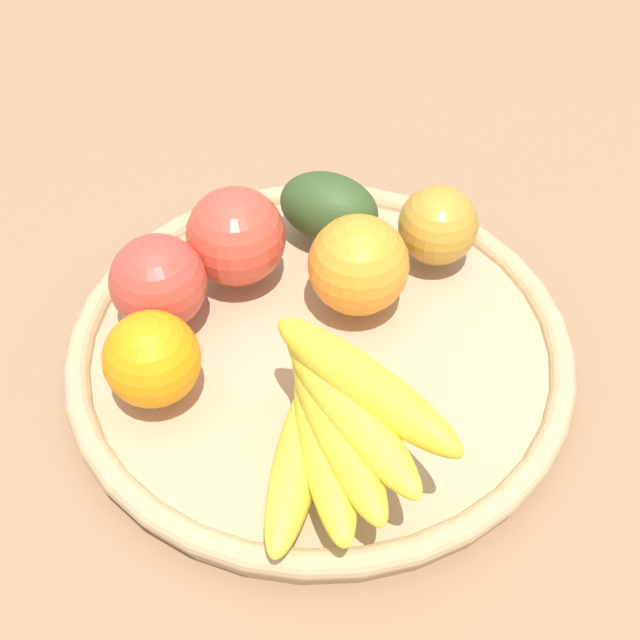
{
  "coord_description": "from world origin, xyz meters",
  "views": [
    {
      "loc": [
        -0.44,
        0.15,
        0.55
      ],
      "look_at": [
        0.0,
        0.0,
        0.05
      ],
      "focal_mm": 51.65,
      "sensor_mm": 36.0,
      "label": 1
    }
  ],
  "objects": [
    {
      "name": "avocado",
      "position": [
        0.11,
        -0.05,
        0.06
      ],
      "size": [
        0.1,
        0.1,
        0.06
      ],
      "primitive_type": "ellipsoid",
      "rotation": [
        0.0,
        0.0,
        0.81
      ],
      "color": "#314C21",
      "rests_on": "basket"
    },
    {
      "name": "apple_2",
      "position": [
        0.06,
        0.11,
        0.07
      ],
      "size": [
        0.08,
        0.08,
        0.07
      ],
      "primitive_type": "sphere",
      "rotation": [
        0.0,
        0.0,
        4.83
      ],
      "color": "#C54234",
      "rests_on": "basket"
    },
    {
      "name": "orange_0",
      "position": [
        -0.01,
        0.13,
        0.06
      ],
      "size": [
        0.07,
        0.07,
        0.07
      ],
      "primitive_type": "sphere",
      "rotation": [
        0.0,
        0.0,
        3.19
      ],
      "color": "orange",
      "rests_on": "basket"
    },
    {
      "name": "banana_bunch",
      "position": [
        -0.11,
        0.03,
        0.08
      ],
      "size": [
        0.16,
        0.14,
        0.09
      ],
      "color": "yellow",
      "rests_on": "basket"
    },
    {
      "name": "basket",
      "position": [
        0.0,
        0.0,
        0.02
      ],
      "size": [
        0.39,
        0.39,
        0.03
      ],
      "color": "tan",
      "rests_on": "ground_plane"
    },
    {
      "name": "orange_1",
      "position": [
        0.03,
        -0.04,
        0.07
      ],
      "size": [
        0.11,
        0.11,
        0.08
      ],
      "primitive_type": "sphere",
      "rotation": [
        0.0,
        0.0,
        4.01
      ],
      "color": "orange",
      "rests_on": "basket"
    },
    {
      "name": "apple_1",
      "position": [
        0.09,
        0.04,
        0.07
      ],
      "size": [
        0.11,
        0.11,
        0.08
      ],
      "primitive_type": "sphere",
      "rotation": [
        0.0,
        0.0,
        2.25
      ],
      "color": "#D24431",
      "rests_on": "basket"
    },
    {
      "name": "ground_plane",
      "position": [
        0.0,
        0.0,
        0.0
      ],
      "size": [
        2.4,
        2.4,
        0.0
      ],
      "primitive_type": "plane",
      "color": "#916B4A",
      "rests_on": "ground"
    },
    {
      "name": "apple_0",
      "position": [
        0.06,
        -0.12,
        0.06
      ],
      "size": [
        0.09,
        0.09,
        0.06
      ],
      "primitive_type": "sphere",
      "rotation": [
        0.0,
        0.0,
        2.12
      ],
      "color": "#BA8A2C",
      "rests_on": "basket"
    }
  ]
}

